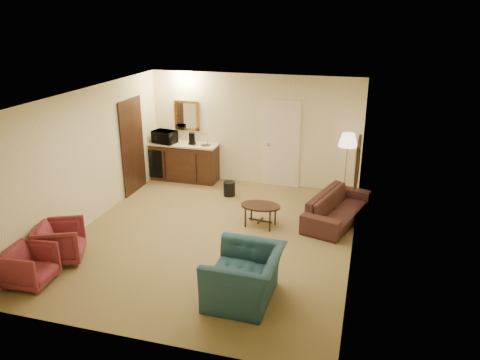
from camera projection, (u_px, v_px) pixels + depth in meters
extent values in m
plane|color=olive|center=(213.00, 236.00, 8.67)|extent=(6.00, 6.00, 0.00)
cube|color=#F5E5B8|center=(254.00, 130.00, 10.94)|extent=(5.00, 0.02, 2.60)
cube|color=#F5E5B8|center=(87.00, 158.00, 8.86)|extent=(0.02, 6.00, 2.60)
cube|color=#F5E5B8|center=(357.00, 183.00, 7.59)|extent=(0.02, 6.00, 2.60)
cube|color=white|center=(210.00, 96.00, 7.78)|extent=(5.00, 6.00, 0.02)
cube|color=beige|center=(282.00, 144.00, 10.83)|extent=(0.82, 0.06, 2.05)
cube|color=black|center=(133.00, 147.00, 10.48)|extent=(0.06, 0.98, 2.10)
cube|color=gold|center=(187.00, 116.00, 11.24)|extent=(0.62, 0.04, 0.72)
cube|color=#321C10|center=(357.00, 161.00, 7.87)|extent=(0.06, 0.90, 0.70)
cube|color=#3E1F13|center=(185.00, 162.00, 11.39)|extent=(1.64, 0.58, 0.92)
imported|color=black|center=(338.00, 203.00, 9.17)|extent=(1.09, 2.03, 0.76)
imported|color=#1F424F|center=(245.00, 269.00, 6.61)|extent=(0.77, 1.16, 1.00)
imported|color=maroon|center=(60.00, 240.00, 7.72)|extent=(0.91, 0.93, 0.74)
imported|color=maroon|center=(29.00, 264.00, 7.05)|extent=(0.66, 0.69, 0.67)
cube|color=#321C10|center=(260.00, 215.00, 9.00)|extent=(0.83, 0.62, 0.44)
cube|color=#C98D43|center=(346.00, 168.00, 10.02)|extent=(0.43, 0.43, 1.53)
cylinder|color=black|center=(229.00, 189.00, 10.50)|extent=(0.27, 0.27, 0.33)
imported|color=black|center=(164.00, 135.00, 11.22)|extent=(0.60, 0.41, 0.37)
cylinder|color=black|center=(192.00, 139.00, 11.13)|extent=(0.18, 0.18, 0.28)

